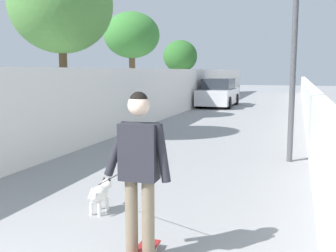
{
  "coord_description": "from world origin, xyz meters",
  "views": [
    {
      "loc": [
        -2.05,
        -2.42,
        1.97
      ],
      "look_at": [
        4.59,
        -0.28,
        1.0
      ],
      "focal_mm": 42.87,
      "sensor_mm": 36.0,
      "label": 1
    }
  ],
  "objects_px": {
    "tree_left_mid": "(132,36)",
    "dog": "(100,193)",
    "person_skateboarder": "(139,161)",
    "lamp_post": "(295,32)",
    "car_near": "(218,93)",
    "tree_left_near": "(61,5)",
    "tree_left_far": "(180,57)"
  },
  "relations": [
    {
      "from": "tree_left_far",
      "to": "car_near",
      "type": "bearing_deg",
      "value": -64.23
    },
    {
      "from": "person_skateboarder",
      "to": "tree_left_near",
      "type": "bearing_deg",
      "value": 37.75
    },
    {
      "from": "person_skateboarder",
      "to": "lamp_post",
      "type": "bearing_deg",
      "value": -14.45
    },
    {
      "from": "tree_left_near",
      "to": "tree_left_mid",
      "type": "relative_size",
      "value": 1.16
    },
    {
      "from": "lamp_post",
      "to": "dog",
      "type": "height_order",
      "value": "lamp_post"
    },
    {
      "from": "dog",
      "to": "car_near",
      "type": "xyz_separation_m",
      "value": [
        17.13,
        1.59,
        0.44
      ]
    },
    {
      "from": "car_near",
      "to": "tree_left_near",
      "type": "bearing_deg",
      "value": 171.29
    },
    {
      "from": "tree_left_mid",
      "to": "car_near",
      "type": "xyz_separation_m",
      "value": [
        6.94,
        -2.22,
        -2.62
      ]
    },
    {
      "from": "tree_left_far",
      "to": "person_skateboarder",
      "type": "height_order",
      "value": "tree_left_far"
    },
    {
      "from": "dog",
      "to": "tree_left_mid",
      "type": "bearing_deg",
      "value": 20.47
    },
    {
      "from": "tree_left_near",
      "to": "tree_left_far",
      "type": "xyz_separation_m",
      "value": [
        11.5,
        0.03,
        -0.98
      ]
    },
    {
      "from": "tree_left_mid",
      "to": "lamp_post",
      "type": "distance_m",
      "value": 8.75
    },
    {
      "from": "lamp_post",
      "to": "dog",
      "type": "distance_m",
      "value": 5.4
    },
    {
      "from": "person_skateboarder",
      "to": "car_near",
      "type": "height_order",
      "value": "person_skateboarder"
    },
    {
      "from": "tree_left_mid",
      "to": "lamp_post",
      "type": "bearing_deg",
      "value": -134.17
    },
    {
      "from": "tree_left_near",
      "to": "tree_left_mid",
      "type": "xyz_separation_m",
      "value": [
        5.5,
        0.31,
        -0.35
      ]
    },
    {
      "from": "tree_left_near",
      "to": "dog",
      "type": "xyz_separation_m",
      "value": [
        -4.69,
        -3.49,
        -3.41
      ]
    },
    {
      "from": "person_skateboarder",
      "to": "car_near",
      "type": "bearing_deg",
      "value": 8.28
    },
    {
      "from": "lamp_post",
      "to": "car_near",
      "type": "height_order",
      "value": "lamp_post"
    },
    {
      "from": "tree_left_near",
      "to": "lamp_post",
      "type": "relative_size",
      "value": 1.24
    },
    {
      "from": "lamp_post",
      "to": "dog",
      "type": "relative_size",
      "value": 2.63
    },
    {
      "from": "lamp_post",
      "to": "person_skateboarder",
      "type": "xyz_separation_m",
      "value": [
        -5.33,
        1.37,
        -1.7
      ]
    },
    {
      "from": "person_skateboarder",
      "to": "dog",
      "type": "distance_m",
      "value": 1.81
    },
    {
      "from": "tree_left_far",
      "to": "person_skateboarder",
      "type": "distance_m",
      "value": 18.08
    },
    {
      "from": "tree_left_near",
      "to": "car_near",
      "type": "bearing_deg",
      "value": -8.71
    },
    {
      "from": "lamp_post",
      "to": "car_near",
      "type": "xyz_separation_m",
      "value": [
        13.02,
        4.04,
        -2.05
      ]
    },
    {
      "from": "tree_left_mid",
      "to": "dog",
      "type": "distance_m",
      "value": 11.3
    },
    {
      "from": "tree_left_mid",
      "to": "dog",
      "type": "height_order",
      "value": "tree_left_mid"
    },
    {
      "from": "person_skateboarder",
      "to": "car_near",
      "type": "distance_m",
      "value": 18.54
    },
    {
      "from": "lamp_post",
      "to": "car_near",
      "type": "bearing_deg",
      "value": 17.26
    },
    {
      "from": "tree_left_mid",
      "to": "tree_left_far",
      "type": "bearing_deg",
      "value": -2.64
    },
    {
      "from": "tree_left_near",
      "to": "tree_left_far",
      "type": "height_order",
      "value": "tree_left_near"
    }
  ]
}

